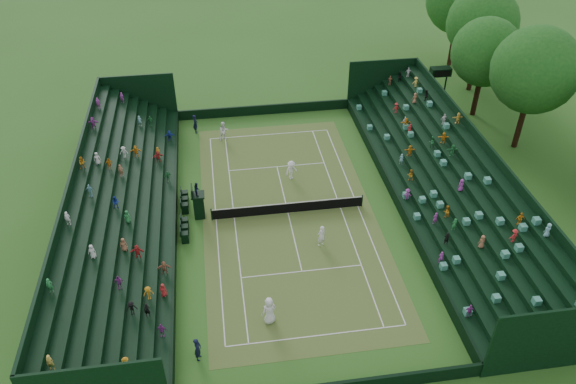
% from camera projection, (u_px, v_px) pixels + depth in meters
% --- Properties ---
extents(ground, '(160.00, 160.00, 0.00)m').
position_uv_depth(ground, '(288.00, 213.00, 42.91)').
color(ground, '#2E5E1D').
rests_on(ground, ground).
extents(court_surface, '(12.97, 26.77, 0.01)m').
position_uv_depth(court_surface, '(288.00, 213.00, 42.91)').
color(court_surface, '#367125').
rests_on(court_surface, ground).
extents(perimeter_wall_north, '(17.17, 0.20, 1.00)m').
position_uv_depth(perimeter_wall_north, '(264.00, 110.00, 55.25)').
color(perimeter_wall_north, black).
rests_on(perimeter_wall_north, ground).
extents(perimeter_wall_east, '(0.20, 31.77, 1.00)m').
position_uv_depth(perimeter_wall_east, '(396.00, 198.00, 43.62)').
color(perimeter_wall_east, black).
rests_on(perimeter_wall_east, ground).
extents(perimeter_wall_west, '(0.20, 31.77, 1.00)m').
position_uv_depth(perimeter_wall_west, '(175.00, 218.00, 41.61)').
color(perimeter_wall_west, black).
rests_on(perimeter_wall_west, ground).
extents(north_grandstand, '(6.60, 32.00, 4.90)m').
position_uv_depth(north_grandstand, '(449.00, 182.00, 43.50)').
color(north_grandstand, black).
rests_on(north_grandstand, ground).
extents(south_grandstand, '(6.60, 32.00, 4.90)m').
position_uv_depth(south_grandstand, '(115.00, 212.00, 40.49)').
color(south_grandstand, black).
rests_on(south_grandstand, ground).
extents(tennis_net, '(11.67, 0.10, 1.06)m').
position_uv_depth(tennis_net, '(288.00, 208.00, 42.60)').
color(tennis_net, black).
rests_on(tennis_net, ground).
extents(scoreboard_tower, '(2.00, 1.00, 3.70)m').
position_uv_depth(scoreboard_tower, '(440.00, 73.00, 55.88)').
color(scoreboard_tower, black).
rests_on(scoreboard_tower, ground).
extents(tree_row, '(11.96, 36.94, 11.28)m').
position_uv_depth(tree_row, '(517.00, 50.00, 50.76)').
color(tree_row, black).
rests_on(tree_row, ground).
extents(umpire_chair, '(1.00, 1.00, 3.14)m').
position_uv_depth(umpire_chair, '(198.00, 203.00, 41.76)').
color(umpire_chair, black).
rests_on(umpire_chair, ground).
extents(courtside_chairs, '(0.55, 5.51, 1.18)m').
position_uv_depth(courtside_chairs, '(185.00, 215.00, 41.98)').
color(courtside_chairs, black).
rests_on(courtside_chairs, ground).
extents(player_near_west, '(1.13, 0.95, 1.98)m').
position_uv_depth(player_near_west, '(269.00, 310.00, 33.76)').
color(player_near_west, white).
rests_on(player_near_west, ground).
extents(player_near_east, '(0.75, 0.63, 1.75)m').
position_uv_depth(player_near_east, '(321.00, 236.00, 39.44)').
color(player_near_east, white).
rests_on(player_near_east, ground).
extents(player_far_west, '(1.06, 0.93, 1.84)m').
position_uv_depth(player_far_west, '(224.00, 131.00, 51.04)').
color(player_far_west, white).
rests_on(player_far_west, ground).
extents(player_far_east, '(1.25, 1.08, 1.68)m').
position_uv_depth(player_far_east, '(291.00, 170.00, 46.14)').
color(player_far_east, white).
rests_on(player_far_east, ground).
extents(line_judge_north, '(0.52, 0.72, 1.83)m').
position_uv_depth(line_judge_north, '(195.00, 124.00, 52.16)').
color(line_judge_north, black).
rests_on(line_judge_north, ground).
extents(line_judge_south, '(0.51, 0.67, 1.64)m').
position_uv_depth(line_judge_south, '(198.00, 349.00, 31.68)').
color(line_judge_south, black).
rests_on(line_judge_south, ground).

